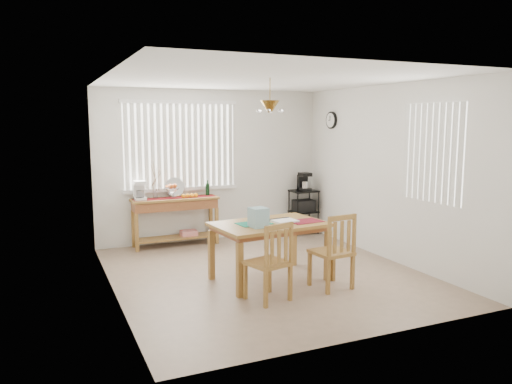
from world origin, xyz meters
name	(u,v)px	position (x,y,z in m)	size (l,w,h in m)	color
ground	(265,274)	(0.00, 0.00, -0.01)	(4.00, 4.50, 0.01)	gray
room_shell	(265,150)	(0.00, 0.02, 1.69)	(4.20, 4.70, 2.70)	white
sideboard	(176,210)	(-0.71, 2.03, 0.60)	(1.43, 0.40, 0.80)	olive
sideboard_items	(161,191)	(-0.94, 2.04, 0.93)	(1.36, 0.34, 0.62)	maroon
wire_cart	(304,207)	(1.70, 2.00, 0.48)	(0.47, 0.38, 0.80)	black
cart_items	(304,182)	(1.70, 2.01, 0.95)	(0.19, 0.23, 0.33)	black
dining_table	(269,229)	(-0.06, -0.25, 0.67)	(1.51, 1.06, 0.76)	olive
table_items	(265,219)	(-0.18, -0.39, 0.85)	(1.13, 0.49, 0.24)	#157A5F
chair_left	(270,262)	(-0.38, -0.96, 0.46)	(0.53, 0.53, 0.93)	olive
chair_right	(333,252)	(0.52, -0.88, 0.47)	(0.48, 0.48, 0.95)	olive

